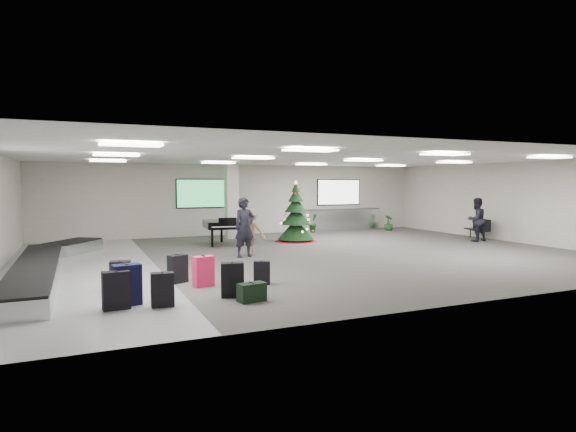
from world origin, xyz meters
name	(u,v)px	position (x,y,z in m)	size (l,w,h in m)	color
ground	(311,255)	(0.00, 0.00, 0.00)	(18.00, 18.00, 0.00)	#3D3B38
room_envelope	(292,184)	(-0.38, 0.67, 2.33)	(18.02, 14.02, 3.21)	#B0AAA1
baggage_carousel	(45,265)	(-7.84, -0.08, 0.21)	(2.28, 9.71, 0.43)	silver
service_counter	(342,219)	(5.00, 6.65, 0.55)	(4.05, 0.65, 1.08)	silver
suitcase_0	(162,290)	(-5.56, -4.83, 0.33)	(0.44, 0.27, 0.68)	black
suitcase_1	(232,280)	(-4.10, -4.60, 0.36)	(0.51, 0.34, 0.75)	black
pink_suitcase	(203,271)	(-4.41, -3.35, 0.35)	(0.49, 0.34, 0.72)	#F62053
suitcase_3	(178,269)	(-4.87, -2.70, 0.33)	(0.51, 0.41, 0.69)	black
navy_suitcase	(127,285)	(-6.18, -4.44, 0.40)	(0.57, 0.40, 0.83)	black
suitcase_5	(116,290)	(-6.40, -4.68, 0.36)	(0.51, 0.30, 0.75)	black
green_duffel	(252,292)	(-3.85, -5.11, 0.19)	(0.60, 0.38, 0.39)	black
suitcase_7	(262,273)	(-3.09, -3.66, 0.27)	(0.42, 0.34, 0.56)	black
suitcase_8	(120,276)	(-6.19, -3.02, 0.33)	(0.48, 0.32, 0.68)	black
christmas_tree	(296,220)	(1.07, 3.53, 0.85)	(1.75, 1.75, 2.49)	maroon
grand_piano	(225,225)	(-1.86, 3.71, 0.77)	(1.65, 2.03, 1.08)	black
bench	(479,227)	(8.59, 1.26, 0.48)	(0.81, 1.42, 0.86)	black
traveler_a	(245,227)	(-2.15, 0.42, 0.95)	(0.70, 0.46, 1.91)	black
traveler_b	(250,232)	(-1.83, 0.79, 0.76)	(0.98, 0.57, 1.52)	#92795A
traveler_bench	(476,220)	(7.74, 0.55, 0.88)	(0.86, 0.67, 1.77)	black
potted_plant_left	(313,223)	(3.29, 6.42, 0.45)	(0.50, 0.40, 0.91)	#123A15
potted_plant_right	(389,223)	(7.11, 5.65, 0.39)	(0.43, 0.43, 0.77)	#123A15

